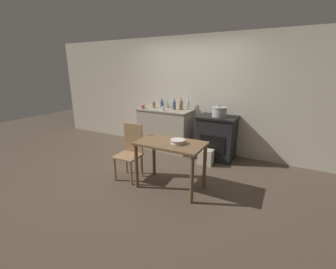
{
  "coord_description": "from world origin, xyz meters",
  "views": [
    {
      "loc": [
        1.99,
        -3.2,
        1.85
      ],
      "look_at": [
        0.0,
        0.48,
        0.62
      ],
      "focal_mm": 24.0,
      "sensor_mm": 36.0,
      "label": 1
    }
  ],
  "objects": [
    {
      "name": "ground_plane",
      "position": [
        0.0,
        0.0,
        0.0
      ],
      "size": [
        14.0,
        14.0,
        0.0
      ],
      "primitive_type": "plane",
      "color": "brown"
    },
    {
      "name": "wall_back",
      "position": [
        0.0,
        1.58,
        1.27
      ],
      "size": [
        8.0,
        0.07,
        2.55
      ],
      "color": "beige",
      "rests_on": "ground_plane"
    },
    {
      "name": "counter_cabinet",
      "position": [
        -0.5,
        1.26,
        0.48
      ],
      "size": [
        1.25,
        0.6,
        0.95
      ],
      "color": "#B2A893",
      "rests_on": "ground_plane"
    },
    {
      "name": "stove",
      "position": [
        0.74,
        1.26,
        0.46
      ],
      "size": [
        0.79,
        0.61,
        0.91
      ],
      "color": "black",
      "rests_on": "ground_plane"
    },
    {
      "name": "work_table",
      "position": [
        0.47,
        -0.31,
        0.64
      ],
      "size": [
        1.04,
        0.62,
        0.76
      ],
      "color": "brown",
      "rests_on": "ground_plane"
    },
    {
      "name": "chair",
      "position": [
        -0.31,
        -0.31,
        0.49
      ],
      "size": [
        0.42,
        0.42,
        0.94
      ],
      "rotation": [
        0.0,
        0.0,
        0.05
      ],
      "color": "#A87F56",
      "rests_on": "ground_plane"
    },
    {
      "name": "flour_sack",
      "position": [
        0.67,
        0.83,
        0.15
      ],
      "size": [
        0.29,
        0.2,
        0.31
      ],
      "primitive_type": "cube",
      "color": "beige",
      "rests_on": "ground_plane"
    },
    {
      "name": "stock_pot",
      "position": [
        0.78,
        1.22,
        1.01
      ],
      "size": [
        0.3,
        0.3,
        0.22
      ],
      "color": "#A8A8AD",
      "rests_on": "stove"
    },
    {
      "name": "mixing_bowl_large",
      "position": [
        0.59,
        -0.31,
        0.8
      ],
      "size": [
        0.23,
        0.23,
        0.06
      ],
      "color": "silver",
      "rests_on": "work_table"
    },
    {
      "name": "bottle_far_left",
      "position": [
        -0.16,
        1.41,
        1.05
      ],
      "size": [
        0.08,
        0.08,
        0.26
      ],
      "color": "olive",
      "rests_on": "counter_cabinet"
    },
    {
      "name": "bottle_left",
      "position": [
        -0.72,
        1.49,
        1.03
      ],
      "size": [
        0.07,
        0.07,
        0.2
      ],
      "color": "#3D5675",
      "rests_on": "counter_cabinet"
    },
    {
      "name": "bottle_mid_left",
      "position": [
        -0.02,
        1.46,
        1.06
      ],
      "size": [
        0.06,
        0.06,
        0.29
      ],
      "color": "silver",
      "rests_on": "counter_cabinet"
    },
    {
      "name": "bottle_center_left",
      "position": [
        -0.84,
        1.33,
        1.02
      ],
      "size": [
        0.07,
        0.07,
        0.17
      ],
      "color": "olive",
      "rests_on": "counter_cabinet"
    },
    {
      "name": "bottle_center",
      "position": [
        -0.3,
        1.33,
        1.05
      ],
      "size": [
        0.07,
        0.07,
        0.24
      ],
      "color": "#3D5675",
      "rests_on": "counter_cabinet"
    },
    {
      "name": "bottle_center_right",
      "position": [
        -0.58,
        1.47,
        1.04
      ],
      "size": [
        0.06,
        0.06,
        0.22
      ],
      "color": "silver",
      "rests_on": "counter_cabinet"
    },
    {
      "name": "cup_mid_right",
      "position": [
        -1.0,
        1.1,
        0.99
      ],
      "size": [
        0.08,
        0.08,
        0.08
      ],
      "primitive_type": "cylinder",
      "color": "#B74C42",
      "rests_on": "counter_cabinet"
    },
    {
      "name": "cup_right",
      "position": [
        -0.44,
        1.06,
        1.0
      ],
      "size": [
        0.07,
        0.07,
        0.09
      ],
      "primitive_type": "cylinder",
      "color": "silver",
      "rests_on": "counter_cabinet"
    }
  ]
}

